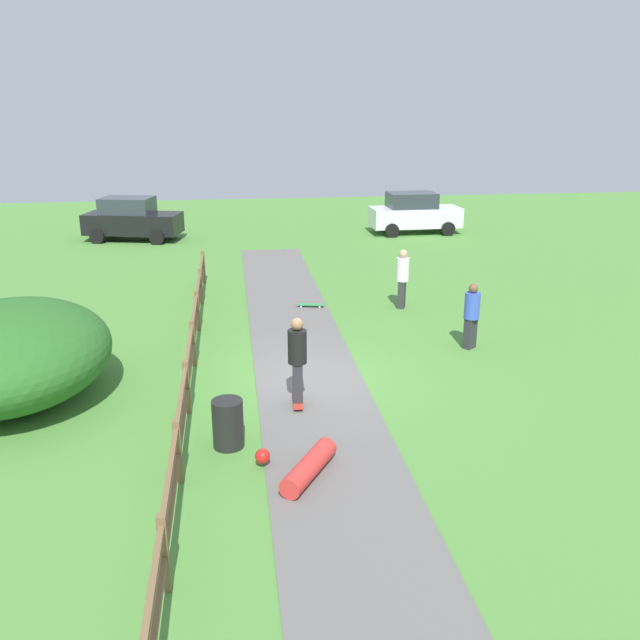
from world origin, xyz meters
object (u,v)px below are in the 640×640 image
Objects in this scene: bystander_white at (402,276)px; parked_car_white at (414,213)px; bystander_blue at (472,313)px; parked_car_black at (132,219)px; trash_bin at (228,424)px; skateboard_loose at (311,305)px; bush_large at (10,353)px; skater_fallen at (305,466)px; skater_riding at (297,357)px.

parked_car_white is at bearing 73.00° from bystander_white.
parked_car_black is (-10.26, 15.44, 0.03)m from bystander_blue.
trash_bin is 8.68m from skateboard_loose.
parked_car_black and parked_car_white have the same top height.
parked_car_black is at bearing 89.32° from bush_large.
skater_fallen is 9.99m from bystander_white.
parked_car_black is 1.06× the size of parked_car_white.
bush_large is 5.34× the size of trash_bin.
bush_large is 2.68× the size of bystander_white.
skater_fallen is 22.29m from parked_car_white.
skater_riding is 6.91m from skateboard_loose.
parked_car_white is at bearing 79.82° from bystander_blue.
skateboard_loose is 0.18× the size of parked_car_black.
bystander_white reaches higher than skater_fallen.
skater_riding is at bearing -99.12° from skateboard_loose.
bystander_white is 0.40× the size of parked_car_black.
bystander_white is (3.97, 9.13, 0.79)m from skater_fallen.
bystander_white is 12.35m from parked_car_white.
parked_car_black is at bearing 179.94° from parked_car_white.
bystander_blue is at bearing 48.91° from skater_fallen.
bush_large is 5.17m from trash_bin.
bystander_blue is at bearing -76.94° from bystander_white.
parked_car_black is at bearing 104.57° from skater_fallen.
trash_bin is (4.40, -2.66, -0.56)m from bush_large.
trash_bin is 20.19m from parked_car_black.
skateboard_loose is at bearing -118.99° from parked_car_white.
parked_car_white is at bearing 65.90° from trash_bin.
skater_riding is 2.25× the size of skateboard_loose.
bystander_white is (2.72, -0.39, 0.91)m from skateboard_loose.
trash_bin is 0.21× the size of parked_car_white.
parked_car_white is (7.58, 20.94, 0.76)m from skater_fallen.
trash_bin is 0.53× the size of bystander_blue.
bush_large is at bearing -90.68° from parked_car_black.
skater_fallen is at bearing -34.43° from bush_large.
bush_large reaches higher than parked_car_white.
skateboard_loose is 13.28m from parked_car_black.
parked_car_black is at bearing 128.53° from bystander_white.
bystander_white is at bearing 56.62° from trash_bin.
skateboard_loose is 0.19× the size of parked_car_white.
parked_car_black is at bearing 107.14° from skater_riding.
bush_large is 2.59× the size of skater_riding.
skater_fallen is at bearing -75.43° from parked_car_black.
bush_large is at bearing 145.57° from skater_fallen.
bush_large reaches higher than skater_fallen.
bystander_white is at bearing 28.67° from bush_large.
parked_car_white is at bearing 70.11° from skater_fallen.
parked_car_black reaches higher than bystander_white.
parked_car_white is at bearing 67.82° from skater_riding.
skateboard_loose is 13.09m from parked_car_white.
skater_fallen is at bearing -44.20° from trash_bin.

